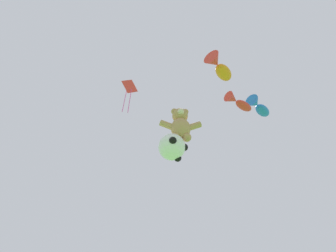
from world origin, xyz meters
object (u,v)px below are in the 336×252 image
(diamond_kite, at_px, (129,89))
(fish_kite_crimson, at_px, (238,102))
(fish_kite_cobalt, at_px, (259,107))
(teddy_bear_kite, at_px, (180,124))
(fish_kite_tangerine, at_px, (219,67))
(soccer_ball_kite, at_px, (172,147))

(diamond_kite, bearing_deg, fish_kite_crimson, -0.20)
(fish_kite_cobalt, bearing_deg, fish_kite_crimson, -149.25)
(teddy_bear_kite, xyz_separation_m, fish_kite_tangerine, (1.84, -1.31, 2.68))
(teddy_bear_kite, distance_m, soccer_ball_kite, 1.31)
(soccer_ball_kite, distance_m, fish_kite_tangerine, 4.71)
(fish_kite_tangerine, height_order, fish_kite_cobalt, fish_kite_cobalt)
(teddy_bear_kite, height_order, fish_kite_cobalt, fish_kite_cobalt)
(fish_kite_crimson, bearing_deg, soccer_ball_kite, -171.63)
(fish_kite_tangerine, bearing_deg, fish_kite_crimson, 53.24)
(soccer_ball_kite, height_order, diamond_kite, diamond_kite)
(teddy_bear_kite, height_order, diamond_kite, diamond_kite)
(soccer_ball_kite, distance_m, fish_kite_cobalt, 7.20)
(fish_kite_tangerine, bearing_deg, teddy_bear_kite, 144.50)
(fish_kite_crimson, bearing_deg, diamond_kite, 179.80)
(diamond_kite, bearing_deg, teddy_bear_kite, -12.55)
(fish_kite_tangerine, relative_size, fish_kite_cobalt, 0.92)
(fish_kite_tangerine, xyz_separation_m, diamond_kite, (-4.49, 1.90, 0.39))
(fish_kite_cobalt, bearing_deg, soccer_ball_kite, -163.65)
(soccer_ball_kite, bearing_deg, fish_kite_tangerine, -31.23)
(teddy_bear_kite, height_order, soccer_ball_kite, teddy_bear_kite)
(teddy_bear_kite, xyz_separation_m, diamond_kite, (-2.65, 0.59, 3.07))
(fish_kite_cobalt, bearing_deg, fish_kite_tangerine, -137.23)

